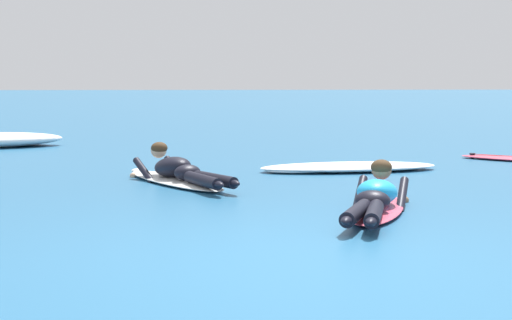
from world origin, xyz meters
name	(u,v)px	position (x,y,z in m)	size (l,w,h in m)	color
ground_plane	(239,145)	(0.00, 10.00, 0.00)	(120.00, 120.00, 0.00)	#235B84
surfer_near	(375,200)	(1.04, 1.89, 0.14)	(1.12, 2.37, 0.54)	#E54C66
surfer_far	(178,173)	(-0.99, 4.30, 0.13)	(1.62, 2.53, 0.53)	white
whitewater_front	(349,167)	(1.41, 5.56, 0.06)	(2.66, 1.17, 0.12)	white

